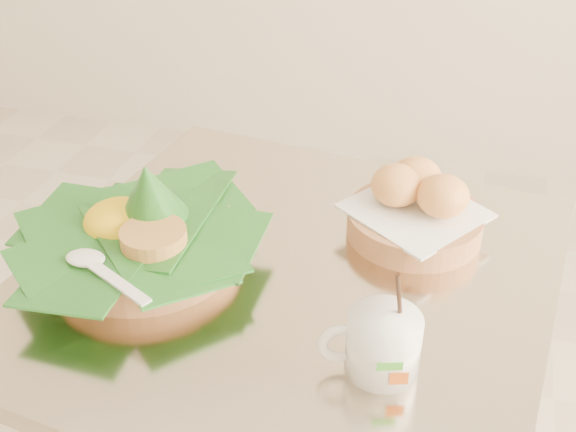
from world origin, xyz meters
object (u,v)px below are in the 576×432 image
(cafe_table, at_px, (289,385))
(bread_basket, at_px, (416,208))
(coffee_mug, at_px, (381,342))
(rice_basket, at_px, (142,231))

(cafe_table, bearing_deg, bread_basket, 44.13)
(cafe_table, bearing_deg, coffee_mug, -43.97)
(rice_basket, relative_size, bread_basket, 1.43)
(cafe_table, height_order, rice_basket, rice_basket)
(cafe_table, bearing_deg, rice_basket, -174.47)
(bread_basket, bearing_deg, cafe_table, -135.87)
(cafe_table, xyz_separation_m, rice_basket, (-0.21, -0.02, 0.27))
(cafe_table, height_order, bread_basket, bread_basket)
(coffee_mug, bearing_deg, cafe_table, 136.03)
(coffee_mug, bearing_deg, bread_basket, 89.81)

